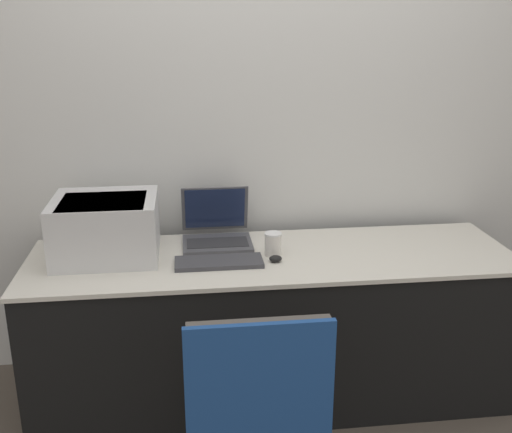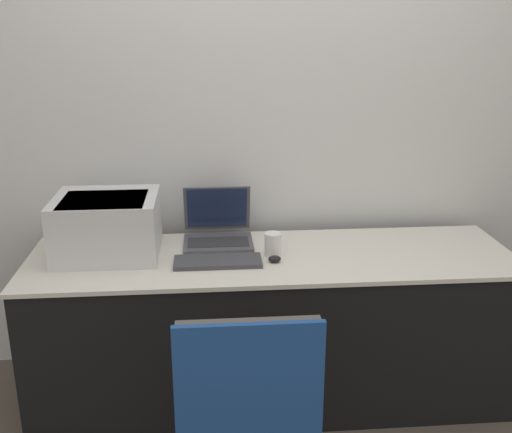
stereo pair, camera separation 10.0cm
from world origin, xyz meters
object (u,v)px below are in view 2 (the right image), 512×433
at_px(external_keyboard, 218,262).
at_px(laptop_left, 218,230).
at_px(chair, 247,391).
at_px(mouse, 275,259).
at_px(printer, 107,224).
at_px(coffee_cup, 272,244).

bearing_deg(external_keyboard, laptop_left, 88.55).
xyz_separation_m(laptop_left, external_keyboard, (-0.01, -0.30, -0.05)).
xyz_separation_m(external_keyboard, chair, (0.08, -0.68, -0.21)).
xyz_separation_m(laptop_left, mouse, (0.25, -0.30, -0.04)).
bearing_deg(chair, mouse, 75.81).
relative_size(mouse, chair, 0.07).
distance_m(laptop_left, chair, 1.02).
bearing_deg(laptop_left, printer, -165.14).
distance_m(laptop_left, coffee_cup, 0.33).
bearing_deg(coffee_cup, laptop_left, 138.22).
bearing_deg(laptop_left, chair, -85.58).
bearing_deg(laptop_left, mouse, -50.36).
height_order(printer, chair, printer).
height_order(printer, external_keyboard, printer).
bearing_deg(chair, coffee_cup, 77.52).
height_order(printer, mouse, printer).
bearing_deg(external_keyboard, printer, 162.12).
bearing_deg(mouse, laptop_left, 129.64).
relative_size(printer, coffee_cup, 4.25).
xyz_separation_m(external_keyboard, mouse, (0.26, -0.00, 0.01)).
height_order(printer, coffee_cup, printer).
bearing_deg(mouse, printer, 167.79).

